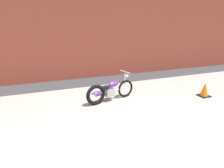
% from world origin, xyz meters
% --- Properties ---
extents(ground_plane, '(80.00, 80.00, 0.00)m').
position_xyz_m(ground_plane, '(0.00, 0.00, 0.00)').
color(ground_plane, '#38383A').
extents(sidewalk_slab, '(36.00, 3.50, 0.01)m').
position_xyz_m(sidewalk_slab, '(0.00, 1.75, 0.00)').
color(sidewalk_slab, '#9E998E').
rests_on(sidewalk_slab, ground).
extents(brick_building_wall, '(36.00, 0.50, 5.54)m').
position_xyz_m(brick_building_wall, '(0.00, 5.20, 2.77)').
color(brick_building_wall, brown).
rests_on(brick_building_wall, ground).
extents(motorcycle_purple, '(1.97, 0.73, 1.03)m').
position_xyz_m(motorcycle_purple, '(0.09, 1.60, 0.40)').
color(motorcycle_purple, black).
rests_on(motorcycle_purple, ground).
extents(traffic_cone, '(0.40, 0.40, 0.55)m').
position_xyz_m(traffic_cone, '(3.78, 0.78, 0.25)').
color(traffic_cone, orange).
rests_on(traffic_cone, ground).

